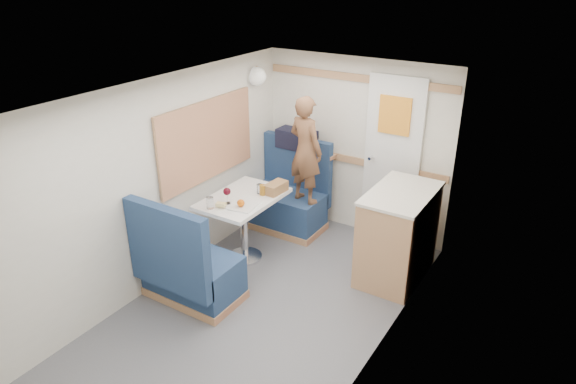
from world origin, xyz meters
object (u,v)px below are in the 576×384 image
Objects in this scene: cheese_block at (221,204)px; tumbler_left at (210,203)px; person at (306,150)px; dinette_table at (243,211)px; bread_loaf at (276,188)px; dome_light at (257,76)px; tumbler_right at (260,189)px; galley_counter at (398,234)px; orange_fruit at (241,203)px; pepper_grinder at (262,189)px; bench_far at (288,203)px; duffel_bag at (297,139)px; beer_glass at (263,190)px; bench_near at (188,272)px; wine_glass at (227,192)px; tray at (245,205)px.

tumbler_left is (-0.08, -0.07, 0.02)m from cheese_block.
cheese_block is (-0.32, -1.07, -0.29)m from person.
dinette_table is 3.57× the size of bread_loaf.
dome_light reaches higher than tumbler_right.
galley_counter is 1.57m from orange_fruit.
bread_loaf reaches higher than orange_fruit.
galley_counter is 9.27× the size of tumbler_right.
pepper_grinder reaches higher than cheese_block.
bench_far is 0.76m from duffel_bag.
bench_far is at bearing 101.13° from beer_glass.
orange_fruit is at bearing -90.57° from beer_glass.
dome_light reaches higher than beer_glass.
cheese_block reaches higher than dinette_table.
pepper_grinder is at bearing -80.64° from bench_far.
bench_far is 1.00× the size of bench_near.
bench_near is 1.15m from pepper_grinder.
dome_light is 0.17× the size of person.
orange_fruit is (-0.15, -0.97, -0.27)m from person.
tumbler_right is (0.13, -0.95, -0.24)m from duffel_bag.
person is 7.09× the size of wine_glass.
beer_glass is (0.14, 1.02, 0.47)m from bench_near.
beer_glass reaches higher than tumbler_right.
wine_glass is 1.81× the size of pepper_grinder.
bread_loaf reaches higher than cheese_block.
dome_light is 1.29m from pepper_grinder.
cheese_block is at bearing 39.40° from tumbler_left.
dinette_table is at bearing -65.35° from dome_light.
cheese_block is at bearing -150.24° from galley_counter.
tumbler_right is (-0.04, 0.32, 0.04)m from tray.
duffel_bag reaches higher than orange_fruit.
bench_far reaches higher than tumbler_right.
galley_counter is 1.42m from beer_glass.
tumbler_right is 0.93× the size of beer_glass.
tumbler_right is 0.17m from bread_loaf.
duffel_bag is 2.74× the size of wine_glass.
bench_near is at bearing -101.82° from orange_fruit.
wine_glass reaches higher than cheese_block.
pepper_grinder is (0.11, -0.69, 0.47)m from bench_far.
wine_glass reaches higher than tray.
person reaches higher than duffel_bag.
tumbler_left is at bearing -117.67° from bread_loaf.
wine_glass is (-0.01, 0.11, 0.09)m from cheese_block.
tumbler_left is (-1.58, -0.92, 0.31)m from galley_counter.
bread_loaf is (0.09, 0.43, 0.05)m from tray.
tumbler_left reaches higher than tumbler_right.
bread_loaf is (0.09, 0.12, 0.00)m from beer_glass.
tumbler_right is 0.02m from pepper_grinder.
galley_counter is 0.77× the size of person.
person is at bearing 81.09° from orange_fruit.
dome_light is 0.65× the size of tray.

